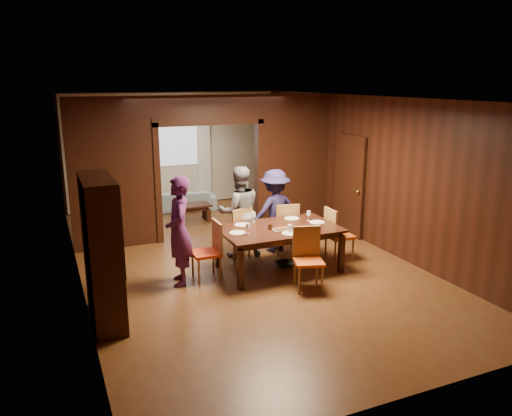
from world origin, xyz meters
name	(u,v)px	position (x,y,z in m)	size (l,w,h in m)	color
floor	(239,259)	(0.00, 0.00, 0.00)	(9.00, 9.00, 0.00)	#582F19
ceiling	(238,98)	(0.00, 0.00, 2.90)	(5.50, 9.00, 0.02)	silver
room_walls	(205,163)	(0.00, 1.89, 1.51)	(5.52, 9.01, 2.90)	black
person_purple	(179,231)	(-1.27, -0.65, 0.88)	(0.64, 0.42, 1.76)	#4D1C52
person_grey	(239,212)	(0.08, 0.19, 0.85)	(0.82, 0.64, 1.69)	slate
person_navy	(275,211)	(0.80, 0.18, 0.79)	(1.02, 0.59, 1.58)	#1E1940
sofa	(181,201)	(-0.03, 3.85, 0.25)	(1.70, 0.67, 0.50)	#89A3B3
serving_bowl	(285,223)	(0.61, -0.66, 0.80)	(0.33, 0.33, 0.08)	black
dining_table	(279,248)	(0.45, -0.73, 0.38)	(2.00, 1.24, 0.76)	black
coffee_table	(193,213)	(-0.05, 2.77, 0.20)	(0.80, 0.50, 0.40)	black
chair_left	(206,251)	(-0.83, -0.65, 0.48)	(0.44, 0.44, 0.97)	red
chair_right	(340,234)	(1.68, -0.72, 0.48)	(0.44, 0.44, 0.97)	#BF4912
chair_far_l	(235,232)	(-0.02, 0.12, 0.48)	(0.44, 0.44, 0.97)	#E05615
chair_far_r	(285,227)	(0.97, 0.07, 0.48)	(0.44, 0.44, 0.97)	#C65D12
chair_near	(309,260)	(0.52, -1.66, 0.48)	(0.44, 0.44, 0.97)	#CD4B13
hutch	(102,251)	(-2.53, -1.50, 1.00)	(0.40, 1.20, 2.00)	black
door_right	(351,186)	(2.70, 0.50, 1.05)	(0.06, 0.90, 2.10)	black
window_far	(175,140)	(0.00, 4.44, 1.70)	(1.20, 0.03, 1.30)	silver
curtain_left	(146,160)	(-0.75, 4.40, 1.25)	(0.35, 0.06, 2.40)	white
curtain_right	(204,156)	(0.75, 4.40, 1.25)	(0.35, 0.06, 2.40)	white
plate_left	(238,233)	(-0.32, -0.76, 0.77)	(0.27, 0.27, 0.01)	silver
plate_far_l	(242,225)	(-0.08, -0.36, 0.77)	(0.27, 0.27, 0.01)	silver
plate_far_r	(292,218)	(0.90, -0.34, 0.77)	(0.27, 0.27, 0.01)	white
plate_right	(317,222)	(1.19, -0.74, 0.77)	(0.27, 0.27, 0.01)	white
plate_near	(290,233)	(0.45, -1.13, 0.77)	(0.27, 0.27, 0.01)	silver
platter_a	(282,229)	(0.43, -0.88, 0.78)	(0.30, 0.20, 0.04)	slate
platter_b	(303,228)	(0.77, -0.99, 0.78)	(0.30, 0.20, 0.04)	gray
wineglass_left	(247,229)	(-0.19, -0.87, 0.85)	(0.08, 0.08, 0.18)	white
wineglass_far	(254,217)	(0.18, -0.26, 0.85)	(0.08, 0.08, 0.18)	silver
wineglass_right	(309,216)	(1.12, -0.57, 0.85)	(0.08, 0.08, 0.18)	white
tumbler	(290,229)	(0.47, -1.08, 0.83)	(0.07, 0.07, 0.14)	silver
condiment_jar	(270,226)	(0.27, -0.77, 0.82)	(0.08, 0.08, 0.11)	#4D2412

